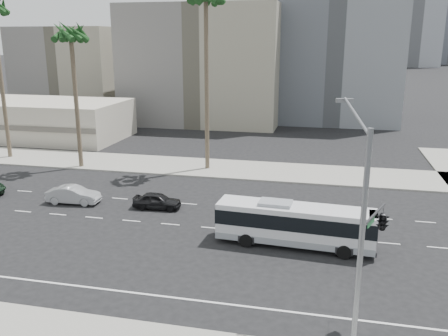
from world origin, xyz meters
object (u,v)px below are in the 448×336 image
(city_bus, at_px, (295,223))
(traffic_signal, at_px, (380,225))
(palm_near, at_px, (206,0))
(palm_mid, at_px, (71,37))
(car_b, at_px, (73,195))
(car_a, at_px, (157,201))
(streetlight_corner, at_px, (358,228))

(city_bus, xyz_separation_m, traffic_signal, (4.23, -7.92, 3.40))
(palm_near, height_order, palm_mid, palm_near)
(car_b, bearing_deg, city_bus, -107.20)
(car_a, xyz_separation_m, car_b, (-7.06, -0.31, 0.06))
(streetlight_corner, distance_m, palm_near, 32.34)
(city_bus, relative_size, palm_near, 0.56)
(car_b, relative_size, traffic_signal, 0.73)
(streetlight_corner, bearing_deg, car_b, 134.29)
(traffic_signal, bearing_deg, city_bus, 138.36)
(streetlight_corner, height_order, palm_near, palm_near)
(city_bus, xyz_separation_m, palm_mid, (-23.16, 14.60, 11.55))
(car_a, xyz_separation_m, streetlight_corner, (14.16, -15.40, 5.19))
(city_bus, distance_m, car_b, 18.64)
(car_a, xyz_separation_m, palm_mid, (-12.10, 10.00, 12.42))
(city_bus, bearing_deg, palm_mid, 151.43)
(palm_near, distance_m, palm_mid, 13.59)
(car_a, bearing_deg, palm_mid, 46.91)
(streetlight_corner, height_order, traffic_signal, streetlight_corner)
(traffic_signal, distance_m, palm_mid, 36.39)
(car_b, height_order, palm_mid, palm_mid)
(city_bus, height_order, palm_mid, palm_mid)
(streetlight_corner, xyz_separation_m, palm_near, (-13.26, 27.54, 10.57))
(streetlight_corner, bearing_deg, palm_near, 105.42)
(city_bus, xyz_separation_m, palm_near, (-10.16, 16.75, 14.90))
(streetlight_corner, distance_m, palm_mid, 37.24)
(palm_mid, bearing_deg, car_b, -63.94)
(car_a, height_order, palm_near, palm_near)
(traffic_signal, bearing_deg, streetlight_corner, -91.23)
(streetlight_corner, height_order, palm_mid, palm_mid)
(palm_near, bearing_deg, car_b, -122.61)
(car_b, distance_m, palm_mid, 16.86)
(traffic_signal, xyz_separation_m, palm_mid, (-27.39, 22.53, 8.16))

